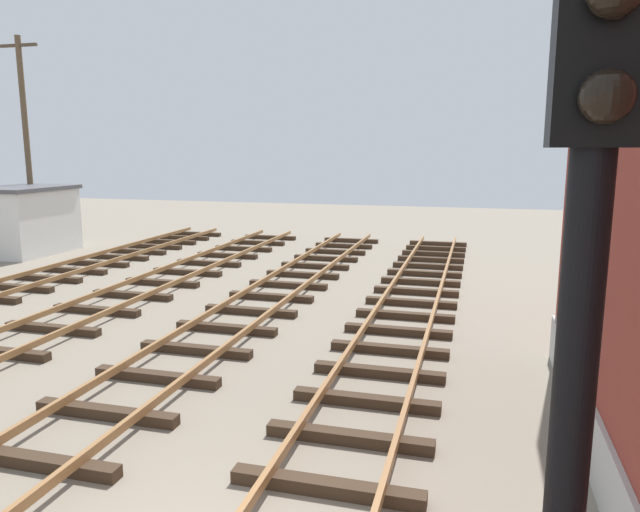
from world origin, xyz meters
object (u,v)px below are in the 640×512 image
(signal_mast, at_px, (577,364))
(control_hut, at_px, (23,220))
(parked_car_blue, at_px, (9,219))
(utility_pole_far, at_px, (26,140))

(signal_mast, bearing_deg, control_hut, 136.59)
(signal_mast, bearing_deg, parked_car_blue, 136.94)
(parked_car_blue, bearing_deg, control_hut, -41.41)
(parked_car_blue, bearing_deg, utility_pole_far, -33.62)
(signal_mast, xyz_separation_m, utility_pole_far, (-19.21, 18.88, 1.27))
(control_hut, relative_size, utility_pole_far, 0.43)
(signal_mast, bearing_deg, utility_pole_far, 135.51)
(control_hut, bearing_deg, utility_pole_far, 117.05)
(signal_mast, height_order, control_hut, signal_mast)
(signal_mast, relative_size, parked_car_blue, 1.28)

